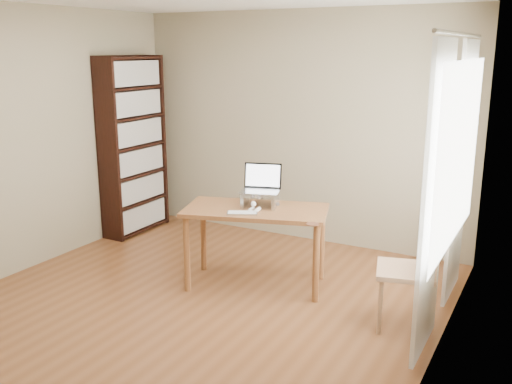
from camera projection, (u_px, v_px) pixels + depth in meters
name	position (u px, v px, depth m)	size (l,w,h in m)	color
room	(187.00, 161.00, 4.55)	(4.04, 4.54, 2.64)	brown
bookshelf	(133.00, 146.00, 6.78)	(0.30, 0.90, 2.10)	black
curtains	(449.00, 183.00, 4.39)	(0.03, 1.90, 2.25)	white
desk	(256.00, 219.00, 5.26)	(1.43, 1.00, 0.75)	brown
laptop_stand	(260.00, 198.00, 5.28)	(0.32, 0.25, 0.13)	silver
laptop	(263.00, 185.00, 5.31)	(0.41, 0.39, 0.25)	silver
keyboard	(242.00, 213.00, 5.05)	(0.29, 0.23, 0.02)	silver
coaster	(313.00, 224.00, 4.76)	(0.11, 0.11, 0.01)	#57331E
cat	(263.00, 199.00, 5.31)	(0.25, 0.49, 0.16)	#433935
chair	(416.00, 264.00, 4.44)	(0.54, 0.54, 1.00)	#A67B5A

